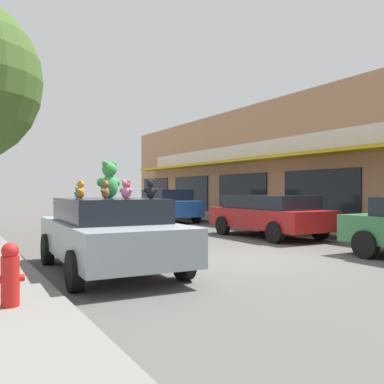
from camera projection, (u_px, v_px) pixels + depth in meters
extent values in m
plane|color=#514F4C|center=(248.00, 259.00, 9.82)|extent=(260.00, 260.00, 0.00)
cube|color=tan|center=(377.00, 166.00, 22.63)|extent=(13.73, 31.44, 5.75)
cube|color=gold|center=(266.00, 158.00, 18.98)|extent=(1.15, 26.41, 0.12)
cube|color=silver|center=(276.00, 147.00, 19.23)|extent=(0.08, 25.15, 0.70)
cube|color=black|center=(319.00, 195.00, 16.97)|extent=(0.06, 3.98, 2.00)
cube|color=black|center=(241.00, 194.00, 21.53)|extent=(0.06, 3.98, 2.00)
cube|color=black|center=(191.00, 193.00, 26.10)|extent=(0.06, 3.98, 2.00)
cube|color=black|center=(155.00, 192.00, 30.66)|extent=(0.06, 3.98, 2.00)
cube|color=#8C999E|center=(109.00, 238.00, 8.31)|extent=(2.11, 4.47, 0.65)
cube|color=black|center=(109.00, 210.00, 8.31)|extent=(1.80, 2.48, 0.45)
cylinder|color=black|center=(47.00, 249.00, 9.09)|extent=(0.23, 0.66, 0.66)
cylinder|color=black|center=(133.00, 244.00, 9.96)|extent=(0.23, 0.66, 0.66)
cylinder|color=black|center=(75.00, 271.00, 6.67)|extent=(0.23, 0.66, 0.66)
cylinder|color=black|center=(184.00, 261.00, 7.54)|extent=(0.23, 0.66, 0.66)
ellipsoid|color=green|center=(109.00, 187.00, 8.68)|extent=(0.44, 0.41, 0.47)
sphere|color=green|center=(109.00, 169.00, 8.68)|extent=(0.38, 0.38, 0.30)
sphere|color=green|center=(114.00, 164.00, 8.76)|extent=(0.16, 0.16, 0.12)
sphere|color=green|center=(105.00, 164.00, 8.59)|extent=(0.16, 0.16, 0.12)
sphere|color=#5ADA6D|center=(106.00, 171.00, 8.76)|extent=(0.14, 0.14, 0.11)
sphere|color=green|center=(116.00, 183.00, 8.84)|extent=(0.22, 0.22, 0.17)
sphere|color=green|center=(101.00, 182.00, 8.55)|extent=(0.22, 0.22, 0.17)
ellipsoid|color=pink|center=(126.00, 193.00, 8.15)|extent=(0.23, 0.23, 0.23)
sphere|color=pink|center=(126.00, 184.00, 8.15)|extent=(0.20, 0.20, 0.14)
sphere|color=pink|center=(128.00, 181.00, 8.13)|extent=(0.09, 0.09, 0.06)
sphere|color=pink|center=(123.00, 181.00, 8.16)|extent=(0.09, 0.09, 0.06)
sphere|color=#FFA3DA|center=(127.00, 184.00, 8.21)|extent=(0.08, 0.08, 0.05)
sphere|color=pink|center=(130.00, 191.00, 8.14)|extent=(0.12, 0.12, 0.08)
sphere|color=pink|center=(122.00, 191.00, 8.19)|extent=(0.12, 0.12, 0.08)
ellipsoid|color=black|center=(151.00, 192.00, 8.15)|extent=(0.23, 0.22, 0.23)
sphere|color=black|center=(151.00, 183.00, 8.15)|extent=(0.20, 0.20, 0.15)
sphere|color=black|center=(154.00, 180.00, 8.15)|extent=(0.09, 0.09, 0.06)
sphere|color=black|center=(148.00, 180.00, 8.15)|extent=(0.09, 0.09, 0.06)
sphere|color=#3A3A3D|center=(151.00, 184.00, 8.22)|extent=(0.08, 0.08, 0.06)
sphere|color=black|center=(156.00, 190.00, 8.16)|extent=(0.12, 0.12, 0.09)
sphere|color=black|center=(146.00, 190.00, 8.17)|extent=(0.12, 0.12, 0.09)
ellipsoid|color=red|center=(127.00, 192.00, 9.42)|extent=(0.18, 0.15, 0.23)
sphere|color=red|center=(127.00, 185.00, 9.42)|extent=(0.15, 0.15, 0.14)
sphere|color=red|center=(129.00, 182.00, 9.45)|extent=(0.06, 0.06, 0.06)
sphere|color=red|center=(125.00, 182.00, 9.40)|extent=(0.06, 0.06, 0.06)
sphere|color=#FF4741|center=(126.00, 185.00, 9.48)|extent=(0.06, 0.06, 0.05)
sphere|color=red|center=(131.00, 190.00, 9.48)|extent=(0.09, 0.09, 0.08)
sphere|color=red|center=(123.00, 190.00, 9.39)|extent=(0.09, 0.09, 0.08)
ellipsoid|color=orange|center=(81.00, 193.00, 8.41)|extent=(0.20, 0.21, 0.22)
sphere|color=orange|center=(81.00, 184.00, 8.41)|extent=(0.18, 0.18, 0.14)
sphere|color=orange|center=(81.00, 182.00, 8.46)|extent=(0.08, 0.08, 0.06)
sphere|color=orange|center=(80.00, 181.00, 8.36)|extent=(0.08, 0.08, 0.06)
sphere|color=#FFBA41|center=(77.00, 185.00, 8.40)|extent=(0.07, 0.07, 0.05)
sphere|color=orange|center=(81.00, 191.00, 8.50)|extent=(0.11, 0.11, 0.08)
sphere|color=orange|center=(79.00, 191.00, 8.32)|extent=(0.11, 0.11, 0.08)
ellipsoid|color=olive|center=(105.00, 193.00, 8.35)|extent=(0.22, 0.22, 0.22)
sphere|color=olive|center=(105.00, 184.00, 8.35)|extent=(0.20, 0.20, 0.14)
sphere|color=olive|center=(107.00, 182.00, 8.40)|extent=(0.08, 0.08, 0.06)
sphere|color=olive|center=(104.00, 181.00, 8.30)|extent=(0.08, 0.08, 0.06)
sphere|color=tan|center=(103.00, 185.00, 8.36)|extent=(0.08, 0.08, 0.05)
sphere|color=olive|center=(107.00, 191.00, 8.44)|extent=(0.12, 0.12, 0.08)
sphere|color=olive|center=(103.00, 191.00, 8.27)|extent=(0.12, 0.12, 0.08)
ellipsoid|color=teal|center=(77.00, 194.00, 8.82)|extent=(0.15, 0.15, 0.15)
sphere|color=teal|center=(77.00, 189.00, 8.82)|extent=(0.13, 0.13, 0.09)
sphere|color=teal|center=(79.00, 187.00, 8.81)|extent=(0.06, 0.06, 0.04)
sphere|color=teal|center=(76.00, 187.00, 8.83)|extent=(0.06, 0.06, 0.04)
sphere|color=#47CDC6|center=(79.00, 189.00, 8.85)|extent=(0.05, 0.05, 0.04)
sphere|color=teal|center=(80.00, 193.00, 8.81)|extent=(0.08, 0.08, 0.05)
sphere|color=teal|center=(75.00, 193.00, 8.84)|extent=(0.08, 0.08, 0.05)
cylinder|color=black|center=(365.00, 244.00, 9.87)|extent=(0.20, 0.66, 0.66)
cube|color=maroon|center=(269.00, 218.00, 14.31)|extent=(1.89, 4.49, 0.63)
cube|color=black|center=(269.00, 202.00, 14.31)|extent=(1.66, 3.19, 0.44)
cylinder|color=black|center=(223.00, 226.00, 15.08)|extent=(0.20, 0.66, 0.66)
cylinder|color=black|center=(264.00, 224.00, 15.98)|extent=(0.20, 0.66, 0.66)
cylinder|color=black|center=(275.00, 232.00, 12.65)|extent=(0.20, 0.66, 0.66)
cylinder|color=black|center=(320.00, 230.00, 13.56)|extent=(0.20, 0.66, 0.66)
cube|color=#1E4793|center=(167.00, 208.00, 21.10)|extent=(1.90, 4.16, 0.74)
cube|color=black|center=(167.00, 195.00, 21.09)|extent=(1.67, 2.44, 0.53)
cylinder|color=black|center=(139.00, 215.00, 21.76)|extent=(0.20, 0.66, 0.66)
cylinder|color=black|center=(172.00, 214.00, 22.68)|extent=(0.20, 0.66, 0.66)
cylinder|color=black|center=(161.00, 217.00, 19.52)|extent=(0.20, 0.66, 0.66)
cylinder|color=black|center=(196.00, 216.00, 20.43)|extent=(0.20, 0.66, 0.66)
cylinder|color=red|center=(10.00, 281.00, 5.27)|extent=(0.22, 0.22, 0.62)
sphere|color=red|center=(10.00, 251.00, 5.27)|extent=(0.21, 0.21, 0.21)
cylinder|color=red|center=(0.00, 280.00, 5.22)|extent=(0.10, 0.09, 0.09)
cylinder|color=red|center=(20.00, 278.00, 5.33)|extent=(0.10, 0.09, 0.09)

